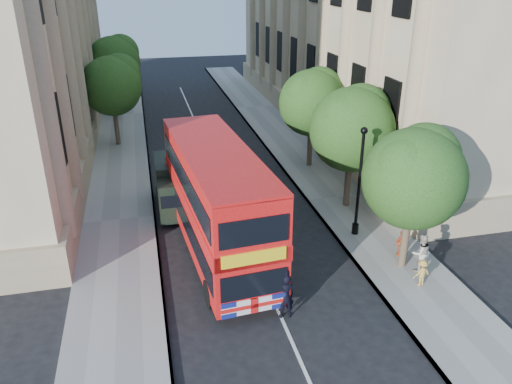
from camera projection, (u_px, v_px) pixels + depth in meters
ground at (289, 335)px, 17.02m from camera, size 120.00×120.00×0.00m
pavement_right at (338, 198)px, 27.08m from camera, size 3.50×80.00×0.12m
pavement_left at (120, 220)px, 24.68m from camera, size 3.50×80.00×0.12m
building_right at (376, 4)px, 37.53m from camera, size 12.00×38.00×18.00m
tree_right_near at (415, 173)px, 19.20m from camera, size 4.00×4.00×6.08m
tree_right_mid at (353, 125)px, 24.45m from camera, size 4.20×4.20×6.37m
tree_right_far at (312, 99)px, 29.83m from camera, size 4.00×4.00×6.15m
tree_left_far at (112, 83)px, 33.53m from camera, size 4.00×4.00×6.30m
tree_left_back at (114, 59)px, 40.53m from camera, size 4.20×4.20×6.65m
lamp_post at (359, 187)px, 22.37m from camera, size 0.32×0.32×5.16m
double_decker_bus at (217, 199)px, 20.92m from camera, size 3.53×10.41×4.72m
box_van at (175, 187)px, 25.44m from camera, size 1.85×4.47×2.55m
police_constable at (285, 296)px, 17.57m from camera, size 0.66×0.44×1.78m
woman_pedestrian at (421, 253)px, 20.13m from camera, size 0.84×0.67×1.67m
child_a at (401, 243)px, 21.33m from camera, size 0.71×0.35×1.16m
child_b at (422, 273)px, 19.33m from camera, size 0.77×0.52×1.11m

